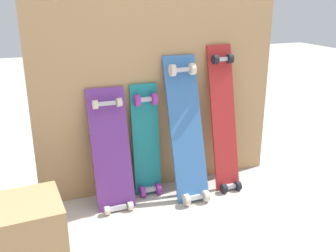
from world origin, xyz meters
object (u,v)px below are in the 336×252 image
skateboard_red (224,124)px  skateboard_blue (187,134)px  wooden_crate (27,234)px  skateboard_teal (146,145)px  skateboard_purple (112,156)px

skateboard_red → skateboard_blue: bearing=-173.3°
wooden_crate → skateboard_teal: bearing=32.8°
skateboard_teal → wooden_crate: (-0.72, -0.46, -0.15)m
skateboard_blue → skateboard_red: skateboard_red is taller
skateboard_purple → skateboard_blue: 0.46m
wooden_crate → skateboard_blue: bearing=21.1°
skateboard_blue → skateboard_purple: bearing=175.3°
skateboard_purple → skateboard_teal: 0.24m
skateboard_blue → wooden_crate: size_ratio=2.83×
skateboard_red → wooden_crate: 1.30m
skateboard_purple → skateboard_red: bearing=-0.5°
skateboard_purple → skateboard_blue: bearing=-4.7°
skateboard_blue → skateboard_teal: bearing=156.0°
skateboard_purple → wooden_crate: bearing=-140.7°
skateboard_teal → skateboard_blue: bearing=-24.0°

